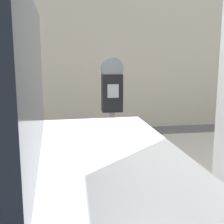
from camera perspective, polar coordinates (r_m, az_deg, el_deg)
name	(u,v)px	position (r m, az deg, el deg)	size (l,w,h in m)	color
sidewalk	(59,170)	(4.44, -9.62, -10.49)	(24.00, 2.80, 0.12)	#BCB7AD
building_facade	(56,10)	(6.81, -10.15, 17.90)	(24.00, 0.30, 5.01)	beige
parking_meter	(112,99)	(2.98, 0.00, 2.42)	(0.20, 0.13, 1.51)	slate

